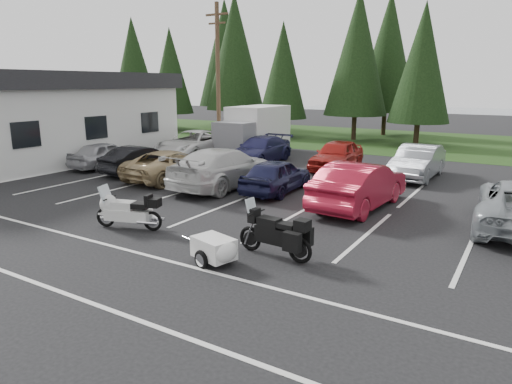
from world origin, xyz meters
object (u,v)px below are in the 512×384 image
Objects in this scene: car_near_3 at (224,168)px; building at (22,117)px; car_far_0 at (194,144)px; adventure_motorcycle at (274,229)px; box_truck at (250,131)px; car_far_3 at (418,162)px; touring_motorcycle at (128,208)px; car_far_2 at (337,155)px; car_near_5 at (360,185)px; car_near_1 at (141,160)px; car_far_1 at (260,150)px; car_near_4 at (277,175)px; car_near_0 at (105,154)px; cargo_trailer at (214,250)px; utility_pole at (218,77)px; car_near_2 at (172,165)px.

building is at bearing 1.70° from car_near_3.
adventure_motorcycle is (11.89, -11.50, -0.06)m from car_far_0.
car_far_3 is at bearing -12.18° from box_truck.
building is 9.79m from car_far_0.
car_far_2 is at bearing 65.24° from touring_motorcycle.
car_near_5 is (9.99, -8.69, -0.63)m from box_truck.
touring_motorcycle is (0.85, -6.23, -0.16)m from car_near_3.
car_far_1 reaches higher than car_near_1.
adventure_motorcycle is at bearing -58.90° from car_far_1.
car_far_2 is 0.96× the size of car_far_3.
car_far_2 is at bearing -94.93° from car_near_4.
car_far_0 is 2.35× the size of touring_motorcycle.
car_near_1 is 0.92× the size of car_far_2.
car_far_3 is 13.64m from touring_motorcycle.
building is 6.31m from car_near_0.
building is 2.75× the size of car_far_0.
car_near_5 is at bearing 94.79° from cargo_trailer.
car_far_2 is 12.52m from adventure_motorcycle.
car_near_3 is 1.01× the size of car_far_0.
cargo_trailer is (10.86, -12.67, -0.45)m from car_far_0.
utility_pole is 12.02m from car_near_4.
cargo_trailer is at bearing -64.77° from car_far_1.
car_far_1 is (4.17, -1.92, -3.98)m from utility_pole.
car_far_1 reaches higher than touring_motorcycle.
touring_motorcycle is at bearing 137.23° from car_near_1.
car_near_1 is at bearing -122.17° from car_far_1.
car_far_0 reaches higher than car_far_3.
car_far_3 is 3.15× the size of cargo_trailer.
car_near_3 is 6.72m from car_far_2.
car_far_2 is 12.55m from touring_motorcycle.
car_near_0 is 10.34m from car_near_4.
car_near_0 is 0.91× the size of car_far_2.
building reaches higher than car_far_2.
car_near_4 is at bearing -42.42° from utility_pole.
car_far_3 is (12.74, 0.59, -0.02)m from car_far_0.
car_far_3 is at bearing -135.41° from car_near_3.
car_far_1 is (2.17, -2.42, -0.74)m from box_truck.
car_near_3 is at bearing 0.26° from building.
car_far_0 is at bearing -75.33° from car_near_1.
cargo_trailer is (2.34, -7.40, -0.35)m from car_near_4.
utility_pole is at bearing 173.05° from car_far_3.
cargo_trailer is at bearing 138.57° from car_near_2.
car_near_3 reaches higher than cargo_trailer.
utility_pole is at bearing -51.42° from car_near_3.
box_truck is at bearing -119.54° from car_near_0.
car_near_4 is (2.35, 0.30, -0.14)m from car_near_3.
car_near_2 is 0.98× the size of car_near_5.
car_near_3 is 8.31m from car_far_0.
car_near_2 is 3.31× the size of cargo_trailer.
car_near_1 is 6.60m from car_far_1.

